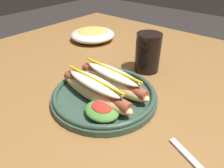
# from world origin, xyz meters

# --- Properties ---
(dining_table) EXTENTS (1.28, 0.95, 0.74)m
(dining_table) POSITION_xyz_m (0.00, 0.00, 0.64)
(dining_table) COLOR olive
(dining_table) RESTS_ON ground_plane
(hot_dog_plate) EXTENTS (0.26, 0.26, 0.08)m
(hot_dog_plate) POSITION_xyz_m (-0.02, -0.15, 0.77)
(hot_dog_plate) COLOR #334C3D
(hot_dog_plate) RESTS_ON dining_table
(fork) EXTENTS (0.12, 0.06, 0.00)m
(fork) POSITION_xyz_m (0.24, -0.20, 0.74)
(fork) COLOR silver
(fork) RESTS_ON dining_table
(soda_cup) EXTENTS (0.07, 0.07, 0.12)m
(soda_cup) POSITION_xyz_m (-0.02, 0.05, 0.80)
(soda_cup) COLOR black
(soda_cup) RESTS_ON dining_table
(side_bowl) EXTENTS (0.18, 0.18, 0.05)m
(side_bowl) POSITION_xyz_m (-0.33, 0.13, 0.76)
(side_bowl) COLOR silver
(side_bowl) RESTS_ON dining_table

